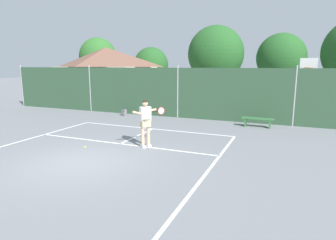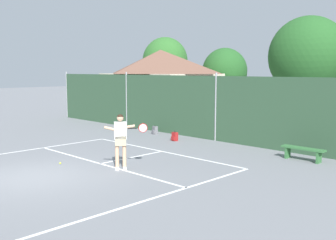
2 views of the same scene
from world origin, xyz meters
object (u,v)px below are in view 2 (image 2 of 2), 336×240
Objects in this scene: tennis_player at (121,137)px; courtside_bench at (303,151)px; backpack_grey at (155,130)px; backpack_red at (175,137)px; tennis_ball at (60,163)px.

courtside_bench is (3.65, 5.50, -0.75)m from tennis_player.
backpack_grey is 0.29× the size of courtside_bench.
tennis_player reaches higher than courtside_bench.
backpack_grey is 1.00× the size of backpack_red.
courtside_bench reaches higher than tennis_ball.
backpack_red is (-2.49, 5.14, -0.92)m from tennis_player.
tennis_ball is at bearing -70.40° from backpack_grey.
backpack_grey is at bearing 128.11° from tennis_player.
tennis_ball is 0.14× the size of backpack_grey.
tennis_ball is at bearing -154.13° from tennis_player.
tennis_player is 4.01× the size of backpack_red.
tennis_player is 7.47m from backpack_grey.
tennis_player reaches higher than tennis_ball.
backpack_grey is 2.20m from backpack_red.
tennis_player is 1.16× the size of courtside_bench.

